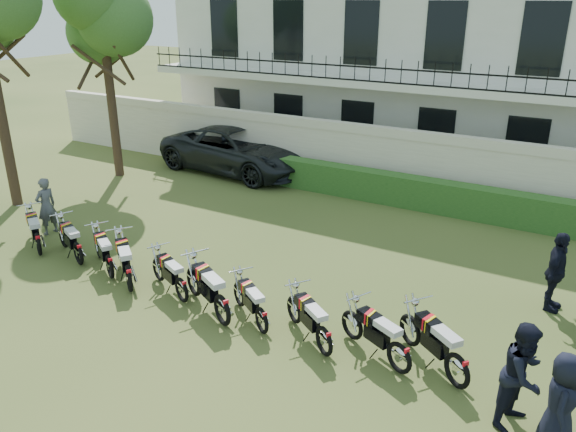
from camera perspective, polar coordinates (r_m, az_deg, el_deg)
name	(u,v)px	position (r m, az deg, el deg)	size (l,w,h in m)	color
ground	(240,288)	(13.22, -4.88, -7.27)	(100.00, 100.00, 0.00)	#37481D
perimeter_wall	(373,159)	(19.39, 8.65, 5.77)	(30.00, 0.35, 2.30)	beige
hedge	(391,189)	(18.54, 10.47, 2.75)	(18.00, 0.60, 1.00)	#1B4318
building	(432,65)	(24.48, 14.40, 14.67)	(20.40, 9.60, 7.40)	silver
tree_west_near	(102,10)	(21.34, -18.40, 19.26)	(3.40, 3.20, 7.90)	#473323
motorcycle_0	(38,239)	(15.88, -24.10, -2.13)	(1.71, 1.06, 1.05)	black
motorcycle_1	(78,248)	(14.96, -20.58, -3.07)	(1.77, 0.89, 1.03)	black
motorcycle_2	(109,261)	(14.01, -17.71, -4.38)	(1.65, 1.04, 1.02)	black
motorcycle_3	(128,272)	(13.26, -15.91, -5.52)	(1.65, 1.30, 1.10)	black
motorcycle_4	(181,284)	(12.59, -10.78, -6.82)	(1.68, 0.86, 0.98)	black
motorcycle_5	(222,303)	(11.59, -6.73, -8.76)	(1.92, 1.09, 1.15)	black
motorcycle_6	(262,314)	(11.33, -2.69, -9.96)	(1.50, 1.02, 0.95)	black
motorcycle_7	(324,334)	(10.69, 3.71, -11.92)	(1.57, 1.10, 1.00)	black
motorcycle_8	(400,351)	(10.41, 11.29, -13.28)	(1.74, 0.94, 1.03)	black
motorcycle_9	(458,363)	(10.30, 16.89, -14.10)	(1.68, 1.27, 1.10)	black
suv	(237,150)	(21.65, -5.16, 6.70)	(2.82, 6.12, 1.70)	black
inspector	(46,206)	(17.17, -23.34, 0.92)	(0.60, 0.40, 1.65)	#5B5B60
officer_0	(561,402)	(9.51, 26.00, -16.63)	(0.79, 0.51, 1.62)	black
officer_1	(523,375)	(9.68, 22.80, -14.68)	(0.87, 0.68, 1.79)	black
officer_5	(556,272)	(13.21, 25.56, -5.15)	(1.05, 0.44, 1.79)	black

